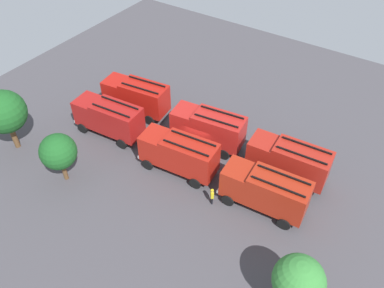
{
  "coord_description": "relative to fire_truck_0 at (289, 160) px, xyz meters",
  "views": [
    {
      "loc": [
        -14.72,
        22.28,
        25.98
      ],
      "look_at": [
        0.0,
        0.0,
        1.4
      ],
      "focal_mm": 36.27,
      "sensor_mm": 36.0,
      "label": 1
    }
  ],
  "objects": [
    {
      "name": "ground_plane",
      "position": [
        8.6,
        2.24,
        -2.15
      ],
      "size": [
        54.42,
        54.42,
        0.0
      ],
      "primitive_type": "plane",
      "color": "#423F44"
    },
    {
      "name": "fire_truck_0",
      "position": [
        0.0,
        0.0,
        0.0
      ],
      "size": [
        7.34,
        3.12,
        3.88
      ],
      "rotation": [
        0.0,
        0.0,
        0.06
      ],
      "color": "#A22016",
      "rests_on": "ground"
    },
    {
      "name": "fire_truck_1",
      "position": [
        8.17,
        0.06,
        0.0
      ],
      "size": [
        7.44,
        3.46,
        3.88
      ],
      "rotation": [
        0.0,
        0.0,
        0.12
      ],
      "color": "#AF1E19",
      "rests_on": "ground"
    },
    {
      "name": "fire_truck_2",
      "position": [
        17.2,
        -0.12,
        0.0
      ],
      "size": [
        7.44,
        3.44,
        3.88
      ],
      "rotation": [
        0.0,
        0.0,
        0.12
      ],
      "color": "#AB160F",
      "rests_on": "ground"
    },
    {
      "name": "fire_truck_3",
      "position": [
        0.22,
        4.2,
        0.0
      ],
      "size": [
        7.36,
        3.18,
        3.88
      ],
      "rotation": [
        0.0,
        0.0,
        0.07
      ],
      "color": "#9D2311",
      "rests_on": "ground"
    },
    {
      "name": "fire_truck_4",
      "position": [
        8.44,
        4.54,
        0.0
      ],
      "size": [
        7.4,
        3.32,
        3.88
      ],
      "rotation": [
        0.0,
        0.0,
        0.1
      ],
      "color": "#A61C11",
      "rests_on": "ground"
    },
    {
      "name": "fire_truck_5",
      "position": [
        17.14,
        4.16,
        0.0
      ],
      "size": [
        7.38,
        3.25,
        3.88
      ],
      "rotation": [
        0.0,
        0.0,
        0.08
      ],
      "color": "maroon",
      "rests_on": "ground"
    },
    {
      "name": "firefighter_0",
      "position": [
        3.98,
        6.2,
        -1.25
      ],
      "size": [
        0.45,
        0.48,
        1.63
      ],
      "rotation": [
        0.0,
        0.0,
        0.69
      ],
      "color": "black",
      "rests_on": "ground"
    },
    {
      "name": "firefighter_1",
      "position": [
        22.14,
        3.29,
        -1.21
      ],
      "size": [
        0.48,
        0.41,
        1.69
      ],
      "rotation": [
        0.0,
        0.0,
        5.22
      ],
      "color": "black",
      "rests_on": "ground"
    },
    {
      "name": "firefighter_2",
      "position": [
        6.88,
        2.48,
        -1.16
      ],
      "size": [
        0.48,
        0.4,
        1.76
      ],
      "rotation": [
        0.0,
        0.0,
        2.02
      ],
      "color": "black",
      "rests_on": "ground"
    },
    {
      "name": "tree_0",
      "position": [
        -5.07,
        10.94,
        1.34
      ],
      "size": [
        3.35,
        3.35,
        5.19
      ],
      "color": "brown",
      "rests_on": "ground"
    },
    {
      "name": "tree_1",
      "position": [
        16.37,
        11.02,
        1.15
      ],
      "size": [
        3.17,
        3.17,
        4.91
      ],
      "color": "brown",
      "rests_on": "ground"
    },
    {
      "name": "tree_2",
      "position": [
        23.55,
        10.68,
        2.1
      ],
      "size": [
        4.07,
        4.07,
        6.31
      ],
      "color": "brown",
      "rests_on": "ground"
    },
    {
      "name": "traffic_cone_0",
      "position": [
        -2.97,
        -1.94,
        -1.84
      ],
      "size": [
        0.44,
        0.44,
        0.63
      ],
      "primitive_type": "cone",
      "color": "#F2600C",
      "rests_on": "ground"
    }
  ]
}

